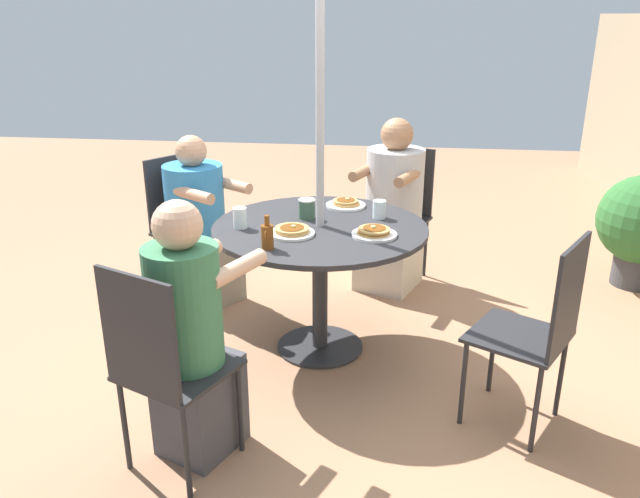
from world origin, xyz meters
TOP-DOWN VIEW (x-y plane):
  - ground_plane at (0.00, 0.00)m, footprint 12.00×12.00m
  - patio_table at (0.00, 0.00)m, footprint 1.17×1.17m
  - umbrella_pole at (0.00, 0.00)m, footprint 0.05×0.05m
  - patio_chair_north at (0.61, 1.06)m, footprint 0.55×0.55m
  - patio_chair_east at (-1.14, 0.44)m, footprint 0.52×0.52m
  - diner_east at (-0.98, 0.38)m, footprint 0.59×0.53m
  - patio_chair_south at (-0.67, -1.03)m, footprint 0.56×0.56m
  - diner_south at (-0.58, -0.88)m, footprint 0.59×0.63m
  - patio_chair_west at (1.13, -0.49)m, footprint 0.53×0.53m
  - diner_west at (0.97, -0.42)m, footprint 0.56×0.47m
  - pancake_plate_a at (-0.37, 0.11)m, footprint 0.24×0.24m
  - pancake_plate_b at (0.17, -0.13)m, footprint 0.24×0.24m
  - pancake_plate_c at (0.13, 0.30)m, footprint 0.24×0.24m
  - syrup_bottle at (0.38, -0.21)m, footprint 0.09×0.06m
  - coffee_cup at (-0.12, -0.09)m, footprint 0.09×0.09m
  - drinking_glass_a at (0.09, -0.42)m, footprint 0.07×0.07m
  - drinking_glass_b at (-0.18, 0.31)m, footprint 0.07×0.07m

SIDE VIEW (x-z plane):
  - ground_plane at x=0.00m, z-range 0.00..0.00m
  - diner_south at x=-0.58m, z-range -0.06..1.06m
  - diner_east at x=-0.98m, z-range -0.06..1.13m
  - patio_chair_north at x=0.61m, z-range 0.06..1.01m
  - patio_chair_east at x=-1.14m, z-range 0.06..1.01m
  - patio_chair_south at x=-0.67m, z-range 0.06..1.01m
  - patio_chair_west at x=1.13m, z-range 0.06..1.01m
  - diner_west at x=0.97m, z-range -0.04..1.13m
  - patio_table at x=0.00m, z-range 0.26..1.01m
  - pancake_plate_a at x=-0.37m, z-range 0.74..0.80m
  - pancake_plate_b at x=0.17m, z-range 0.74..0.80m
  - pancake_plate_c at x=0.13m, z-range 0.74..0.80m
  - drinking_glass_b at x=-0.18m, z-range 0.75..0.85m
  - drinking_glass_a at x=0.09m, z-range 0.75..0.86m
  - coffee_cup at x=-0.12m, z-range 0.75..0.86m
  - syrup_bottle at x=0.38m, z-range 0.73..0.90m
  - umbrella_pole at x=0.00m, z-range 0.00..2.29m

